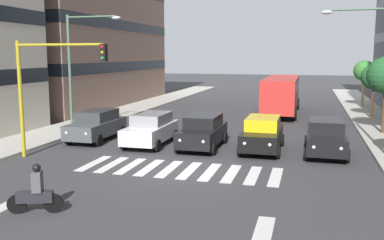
% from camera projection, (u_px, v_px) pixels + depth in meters
% --- Properties ---
extents(ground_plane, '(180.00, 180.00, 0.00)m').
position_uv_depth(ground_plane, '(179.00, 170.00, 18.12)').
color(ground_plane, '#38383A').
extents(building_right_block_0, '(11.24, 21.89, 18.82)m').
position_uv_depth(building_right_block_0, '(72.00, 7.00, 40.80)').
color(building_right_block_0, '#846656').
rests_on(building_right_block_0, ground_plane).
extents(crosswalk_markings, '(8.55, 2.80, 0.01)m').
position_uv_depth(crosswalk_markings, '(179.00, 170.00, 18.12)').
color(crosswalk_markings, silver).
rests_on(crosswalk_markings, ground_plane).
extents(lane_arrow_0, '(0.50, 2.20, 0.01)m').
position_uv_depth(lane_arrow_0, '(263.00, 231.00, 11.79)').
color(lane_arrow_0, silver).
rests_on(lane_arrow_0, ground_plane).
extents(lane_arrow_1, '(0.50, 2.20, 0.01)m').
position_uv_depth(lane_arrow_1, '(10.00, 204.00, 13.97)').
color(lane_arrow_1, silver).
rests_on(lane_arrow_1, ground_plane).
extents(car_0, '(2.02, 4.44, 1.72)m').
position_uv_depth(car_0, '(326.00, 137.00, 20.79)').
color(car_0, black).
rests_on(car_0, ground_plane).
extents(car_1, '(2.02, 4.44, 1.72)m').
position_uv_depth(car_1, '(262.00, 134.00, 21.57)').
color(car_1, black).
rests_on(car_1, ground_plane).
extents(car_2, '(2.02, 4.44, 1.72)m').
position_uv_depth(car_2, '(203.00, 131.00, 22.27)').
color(car_2, black).
rests_on(car_2, ground_plane).
extents(car_3, '(2.02, 4.44, 1.72)m').
position_uv_depth(car_3, '(151.00, 129.00, 22.97)').
color(car_3, silver).
rests_on(car_3, ground_plane).
extents(car_4, '(2.02, 4.44, 1.72)m').
position_uv_depth(car_4, '(96.00, 125.00, 24.27)').
color(car_4, '#474C51').
rests_on(car_4, ground_plane).
extents(bus_behind_traffic, '(2.78, 10.50, 3.00)m').
position_uv_depth(bus_behind_traffic, '(282.00, 91.00, 35.17)').
color(bus_behind_traffic, red).
rests_on(bus_behind_traffic, ground_plane).
extents(motorcycle_with_rider, '(1.63, 0.67, 1.57)m').
position_uv_depth(motorcycle_with_rider, '(36.00, 193.00, 13.07)').
color(motorcycle_with_rider, black).
rests_on(motorcycle_with_rider, ground_plane).
extents(traffic_light_gantry, '(4.59, 0.36, 5.50)m').
position_uv_depth(traffic_light_gantry, '(44.00, 80.00, 19.53)').
color(traffic_light_gantry, '#AD991E').
rests_on(traffic_light_gantry, ground_plane).
extents(street_lamp_left, '(3.38, 0.28, 6.94)m').
position_uv_depth(street_lamp_left, '(379.00, 63.00, 19.85)').
color(street_lamp_left, '#4C6B56').
rests_on(street_lamp_left, sidewalk_left).
extents(street_lamp_right, '(3.53, 0.28, 7.07)m').
position_uv_depth(street_lamp_right, '(78.00, 60.00, 25.57)').
color(street_lamp_right, '#4C6B56').
rests_on(street_lamp_right, sidewalk_right).
extents(street_tree_2, '(1.89, 1.89, 4.01)m').
position_uv_depth(street_tree_2, '(374.00, 77.00, 31.74)').
color(street_tree_2, '#513823').
rests_on(street_tree_2, sidewalk_left).
extents(street_tree_3, '(1.87, 1.87, 4.23)m').
position_uv_depth(street_tree_3, '(364.00, 71.00, 38.08)').
color(street_tree_3, '#513823').
rests_on(street_tree_3, sidewalk_left).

